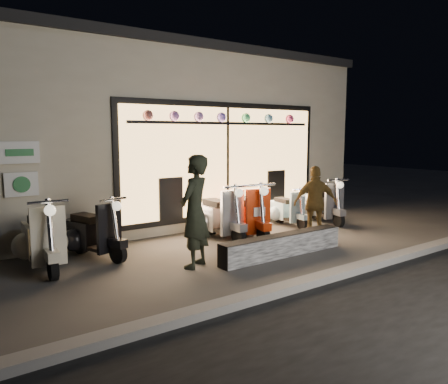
# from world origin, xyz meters

# --- Properties ---
(ground) EXTENTS (40.00, 40.00, 0.00)m
(ground) POSITION_xyz_m (0.00, 0.00, 0.00)
(ground) COLOR #383533
(ground) RESTS_ON ground
(kerb) EXTENTS (40.00, 0.25, 0.12)m
(kerb) POSITION_xyz_m (0.00, -2.00, 0.06)
(kerb) COLOR slate
(kerb) RESTS_ON ground
(shop_building) EXTENTS (10.20, 6.23, 4.20)m
(shop_building) POSITION_xyz_m (0.00, 4.98, 2.10)
(shop_building) COLOR beige
(shop_building) RESTS_ON ground
(graffiti_barrier) EXTENTS (2.63, 0.28, 0.40)m
(graffiti_barrier) POSITION_xyz_m (0.13, -0.65, 0.20)
(graffiti_barrier) COLOR black
(graffiti_barrier) RESTS_ON ground
(scooter_silver) EXTENTS (0.57, 1.58, 1.13)m
(scooter_silver) POSITION_xyz_m (0.01, 1.20, 0.45)
(scooter_silver) COLOR black
(scooter_silver) RESTS_ON ground
(scooter_red) EXTENTS (0.76, 1.62, 1.15)m
(scooter_red) POSITION_xyz_m (0.57, 0.97, 0.46)
(scooter_red) COLOR black
(scooter_red) RESTS_ON ground
(scooter_black) EXTENTS (0.77, 1.48, 1.06)m
(scooter_black) POSITION_xyz_m (-2.64, 1.38, 0.43)
(scooter_black) COLOR black
(scooter_black) RESTS_ON ground
(scooter_cream) EXTENTS (0.57, 1.60, 1.15)m
(scooter_cream) POSITION_xyz_m (-3.48, 1.23, 0.46)
(scooter_cream) COLOR black
(scooter_cream) RESTS_ON ground
(scooter_blue) EXTENTS (0.50, 1.26, 0.90)m
(scooter_blue) POSITION_xyz_m (2.08, 1.33, 0.36)
(scooter_blue) COLOR black
(scooter_blue) RESTS_ON ground
(scooter_grey) EXTENTS (0.77, 1.50, 1.07)m
(scooter_grey) POSITION_xyz_m (3.11, 1.12, 0.43)
(scooter_grey) COLOR black
(scooter_grey) RESTS_ON ground
(man) EXTENTS (0.80, 0.73, 1.84)m
(man) POSITION_xyz_m (-1.45, -0.26, 0.92)
(man) COLOR black
(man) RESTS_ON ground
(woman) EXTENTS (0.96, 0.78, 1.52)m
(woman) POSITION_xyz_m (1.55, -0.11, 0.76)
(woman) COLOR brown
(woman) RESTS_ON ground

